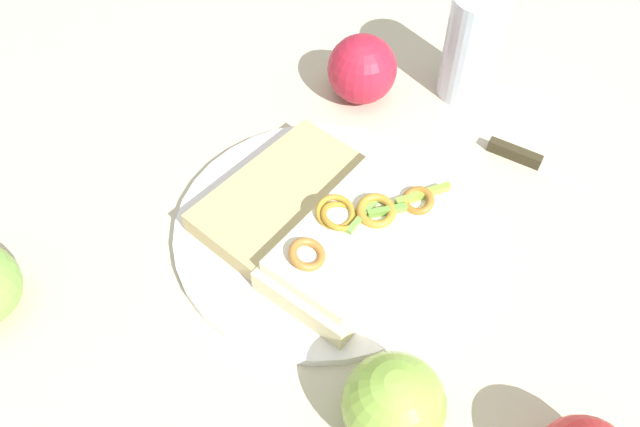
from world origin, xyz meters
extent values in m
plane|color=#C1B499|center=(0.00, 0.00, 0.00)|extent=(2.00, 2.00, 0.00)
cylinder|color=white|center=(0.00, 0.00, 0.01)|extent=(0.28, 0.28, 0.01)
cube|color=beige|center=(0.04, 0.01, 0.02)|extent=(0.13, 0.20, 0.02)
cube|color=#EDE4C8|center=(0.04, 0.01, 0.04)|extent=(0.12, 0.18, 0.01)
torus|color=#AA6926|center=(0.06, 0.06, 0.05)|extent=(0.04, 0.04, 0.02)
torus|color=#AD6B2E|center=(0.04, -0.05, 0.05)|extent=(0.04, 0.04, 0.02)
torus|color=#B07C25|center=(0.03, 0.00, 0.05)|extent=(0.05, 0.05, 0.02)
torus|color=#AF802A|center=(0.04, 0.03, 0.05)|extent=(0.04, 0.04, 0.02)
torus|color=#AA8127|center=(0.02, 0.00, 0.05)|extent=(0.05, 0.05, 0.01)
cube|color=#749F48|center=(0.04, 0.02, 0.05)|extent=(0.02, 0.05, 0.01)
cube|color=#6DA33D|center=(0.05, 0.04, 0.05)|extent=(0.02, 0.03, 0.01)
cube|color=#89B43B|center=(0.06, 0.07, 0.05)|extent=(0.02, 0.05, 0.01)
cube|color=tan|center=(-0.04, -0.01, 0.02)|extent=(0.12, 0.18, 0.02)
sphere|color=#88B043|center=(0.18, -0.09, 0.04)|extent=(0.09, 0.09, 0.08)
sphere|color=#B41D33|center=(-0.11, 0.17, 0.04)|extent=(0.11, 0.11, 0.08)
cylinder|color=silver|center=(-0.04, 0.26, 0.06)|extent=(0.06, 0.06, 0.13)
cube|color=silver|center=(0.13, 0.24, 0.00)|extent=(0.07, 0.03, 0.00)
cube|color=#352E1D|center=(0.07, 0.22, 0.01)|extent=(0.06, 0.03, 0.01)
camera|label=1|loc=(0.28, -0.26, 0.52)|focal=37.23mm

